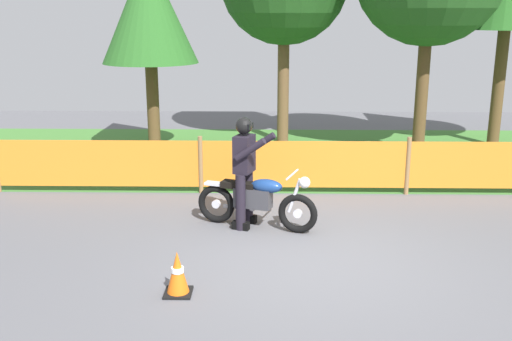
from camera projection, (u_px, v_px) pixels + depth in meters
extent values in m
cube|color=#5B5B60|center=(316.00, 261.00, 7.90)|extent=(24.00, 24.00, 0.02)
cube|color=#427A33|center=(296.00, 155.00, 13.63)|extent=(24.00, 5.92, 0.01)
cylinder|color=olive|center=(201.00, 165.00, 10.67)|extent=(0.08, 0.08, 1.05)
cylinder|color=olive|center=(408.00, 166.00, 10.60)|extent=(0.08, 0.08, 1.05)
cube|color=orange|center=(98.00, 163.00, 10.70)|extent=(3.62, 0.02, 0.85)
cube|color=orange|center=(304.00, 164.00, 10.63)|extent=(3.62, 0.02, 0.85)
cube|color=orange|center=(512.00, 165.00, 10.56)|extent=(3.62, 0.02, 0.85)
cylinder|color=brown|center=(153.00, 109.00, 13.58)|extent=(0.28, 0.28, 2.07)
cone|color=#286023|center=(149.00, 8.00, 13.01)|extent=(2.13, 2.13, 2.37)
cylinder|color=brown|center=(283.00, 85.00, 14.61)|extent=(0.28, 0.28, 2.85)
cylinder|color=brown|center=(422.00, 91.00, 13.35)|extent=(0.28, 0.28, 2.92)
cylinder|color=brown|center=(498.00, 89.00, 14.25)|extent=(0.28, 0.28, 2.79)
torus|color=black|center=(298.00, 214.00, 8.80)|extent=(0.60, 0.29, 0.60)
cylinder|color=silver|center=(298.00, 214.00, 8.80)|extent=(0.14, 0.10, 0.13)
torus|color=black|center=(216.00, 204.00, 9.24)|extent=(0.60, 0.29, 0.60)
cylinder|color=silver|center=(216.00, 204.00, 9.24)|extent=(0.14, 0.10, 0.13)
cube|color=#38383D|center=(253.00, 198.00, 8.99)|extent=(0.61, 0.40, 0.30)
ellipsoid|color=navy|center=(267.00, 186.00, 8.87)|extent=(0.54, 0.37, 0.21)
cube|color=black|center=(239.00, 185.00, 9.02)|extent=(0.56, 0.37, 0.09)
cube|color=silver|center=(216.00, 184.00, 9.15)|extent=(0.37, 0.25, 0.04)
cylinder|color=silver|center=(294.00, 196.00, 8.75)|extent=(0.22, 0.12, 0.53)
sphere|color=white|center=(305.00, 182.00, 8.64)|extent=(0.21, 0.21, 0.17)
cylinder|color=silver|center=(292.00, 174.00, 8.68)|extent=(0.21, 0.54, 0.03)
cylinder|color=silver|center=(239.00, 207.00, 9.26)|extent=(0.51, 0.23, 0.07)
cylinder|color=black|center=(248.00, 196.00, 9.19)|extent=(0.19, 0.19, 0.86)
cube|color=black|center=(248.00, 219.00, 9.29)|extent=(0.28, 0.19, 0.12)
cylinder|color=black|center=(241.00, 202.00, 8.90)|extent=(0.19, 0.19, 0.86)
cube|color=black|center=(241.00, 226.00, 9.00)|extent=(0.28, 0.19, 0.12)
cube|color=black|center=(244.00, 154.00, 8.86)|extent=(0.34, 0.42, 0.56)
cylinder|color=black|center=(260.00, 144.00, 8.97)|extent=(0.49, 0.25, 0.38)
cylinder|color=black|center=(250.00, 150.00, 8.57)|extent=(0.49, 0.25, 0.38)
sphere|color=black|center=(244.00, 126.00, 8.75)|extent=(0.32, 0.32, 0.25)
cube|color=black|center=(250.00, 126.00, 8.72)|extent=(0.09, 0.18, 0.08)
cube|color=black|center=(178.00, 293.00, 6.96)|extent=(0.32, 0.32, 0.03)
cone|color=orange|center=(178.00, 272.00, 6.89)|extent=(0.26, 0.26, 0.50)
cylinder|color=white|center=(177.00, 270.00, 6.88)|extent=(0.15, 0.15, 0.06)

